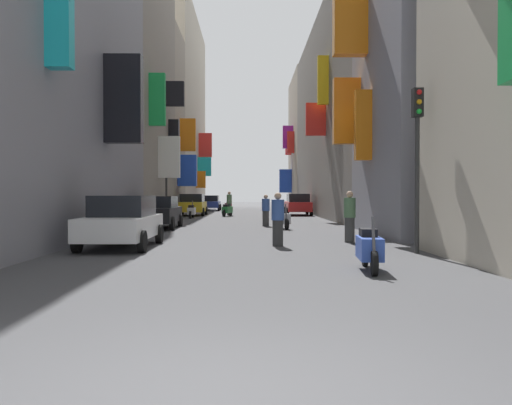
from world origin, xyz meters
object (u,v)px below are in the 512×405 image
(scooter_red, at_px, (228,206))
(pedestrian_near_left, at_px, (266,211))
(pedestrian_crossing, at_px, (229,203))
(traffic_light_near_corner, at_px, (417,141))
(scooter_green, at_px, (227,210))
(pedestrian_near_right, at_px, (278,220))
(parked_car_red, at_px, (298,204))
(scooter_silver, at_px, (283,219))
(parked_car_white, at_px, (122,221))
(traffic_light_far_corner, at_px, (166,172))
(scooter_blue, at_px, (369,248))
(scooter_white, at_px, (192,211))
(parked_car_blue, at_px, (210,203))
(parked_car_yellow, at_px, (192,204))
(pedestrian_mid_street, at_px, (350,217))
(parked_car_black, at_px, (158,211))

(scooter_red, bearing_deg, pedestrian_near_left, -83.68)
(pedestrian_crossing, bearing_deg, traffic_light_near_corner, -77.09)
(scooter_green, distance_m, pedestrian_crossing, 2.31)
(pedestrian_near_left, relative_size, traffic_light_near_corner, 0.35)
(pedestrian_near_right, bearing_deg, parked_car_red, 83.24)
(scooter_silver, distance_m, traffic_light_near_corner, 10.69)
(parked_car_white, xyz_separation_m, traffic_light_far_corner, (-1.07, 15.30, 2.08))
(scooter_blue, bearing_deg, scooter_white, 104.56)
(scooter_silver, relative_size, scooter_green, 1.07)
(scooter_silver, bearing_deg, scooter_red, 97.31)
(parked_car_blue, xyz_separation_m, scooter_silver, (5.23, -26.82, -0.29))
(scooter_red, bearing_deg, scooter_blue, -83.76)
(scooter_green, bearing_deg, parked_car_blue, 99.23)
(parked_car_yellow, xyz_separation_m, parked_car_blue, (0.45, 11.70, -0.06))
(pedestrian_mid_street, bearing_deg, pedestrian_near_right, -152.83)
(traffic_light_far_corner, bearing_deg, pedestrian_near_left, -41.43)
(pedestrian_near_left, xyz_separation_m, traffic_light_near_corner, (3.60, -12.02, 2.19))
(parked_car_blue, distance_m, traffic_light_far_corner, 19.97)
(scooter_green, bearing_deg, pedestrian_crossing, 88.43)
(traffic_light_far_corner, bearing_deg, parked_car_blue, 86.86)
(scooter_white, height_order, traffic_light_far_corner, traffic_light_far_corner)
(parked_car_black, xyz_separation_m, scooter_silver, (5.68, -0.44, -0.31))
(traffic_light_near_corner, bearing_deg, pedestrian_mid_street, 109.66)
(parked_car_yellow, bearing_deg, scooter_silver, -69.42)
(pedestrian_crossing, relative_size, pedestrian_near_right, 1.09)
(scooter_blue, bearing_deg, traffic_light_far_corner, 109.80)
(parked_car_red, xyz_separation_m, parked_car_blue, (-7.34, 11.30, -0.07))
(traffic_light_near_corner, bearing_deg, scooter_white, 111.54)
(parked_car_white, distance_m, traffic_light_far_corner, 15.47)
(parked_car_red, xyz_separation_m, pedestrian_crossing, (-5.10, 0.12, 0.06))
(parked_car_red, bearing_deg, scooter_silver, -97.76)
(parked_car_white, xyz_separation_m, pedestrian_near_right, (4.58, 0.34, 0.01))
(parked_car_blue, relative_size, pedestrian_mid_street, 2.47)
(parked_car_red, height_order, traffic_light_near_corner, traffic_light_near_corner)
(scooter_red, relative_size, scooter_white, 1.06)
(parked_car_blue, relative_size, pedestrian_near_right, 2.54)
(parked_car_blue, relative_size, traffic_light_far_corner, 0.98)
(scooter_blue, height_order, scooter_silver, same)
(parked_car_yellow, distance_m, scooter_green, 3.18)
(parked_car_black, bearing_deg, parked_car_red, 62.67)
(scooter_blue, height_order, scooter_green, same)
(parked_car_blue, bearing_deg, traffic_light_near_corner, -77.56)
(scooter_green, bearing_deg, pedestrian_near_left, -78.35)
(scooter_red, height_order, scooter_green, same)
(parked_car_white, distance_m, traffic_light_near_corner, 8.58)
(scooter_white, height_order, traffic_light_near_corner, traffic_light_near_corner)
(parked_car_red, distance_m, pedestrian_mid_street, 22.26)
(parked_car_white, xyz_separation_m, traffic_light_near_corner, (8.14, -1.67, 2.16))
(parked_car_blue, relative_size, scooter_white, 2.23)
(pedestrian_mid_street, bearing_deg, pedestrian_near_left, 105.53)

